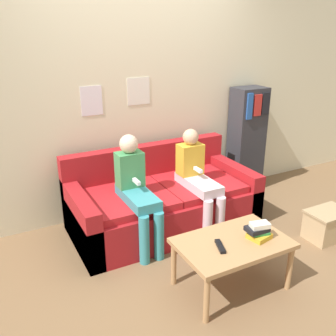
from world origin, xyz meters
The scene contains 10 objects.
ground_plane centered at (0.00, 0.00, 0.00)m, with size 10.00×10.00×0.00m, color brown.
wall_back centered at (0.00, 1.11, 1.30)m, with size 8.00×0.06×2.60m.
couch centered at (0.00, 0.57, 0.26)m, with size 1.81×0.90×0.77m.
coffee_table centered at (0.04, -0.54, 0.36)m, with size 0.84×0.55×0.41m.
person_left centered at (-0.36, 0.36, 0.58)m, with size 0.24×0.60×1.03m.
person_right centered at (0.28, 0.35, 0.56)m, with size 0.24×0.60×1.00m.
tv_remote centered at (-0.10, -0.57, 0.42)m, with size 0.09×0.17×0.02m.
book_stack centered at (0.24, -0.60, 0.47)m, with size 0.19×0.17×0.13m.
bookshelf centered at (1.33, 0.92, 0.64)m, with size 0.38×0.30×1.27m.
storage_box centered at (1.29, -0.40, 0.15)m, with size 0.41×0.29×0.29m.
Camera 1 is at (-1.53, -2.47, 1.94)m, focal length 40.00 mm.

